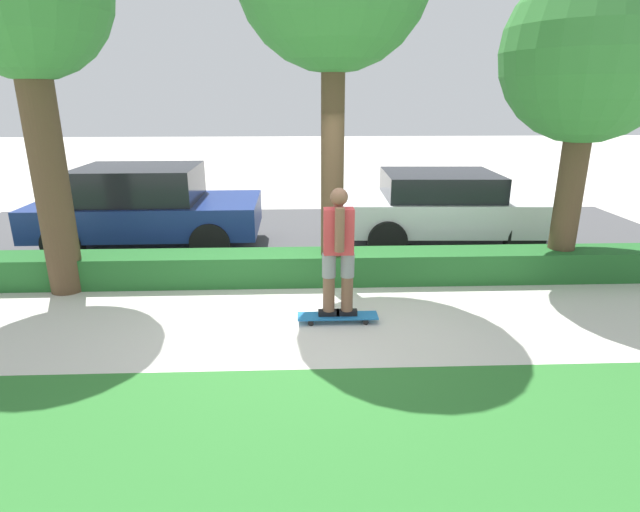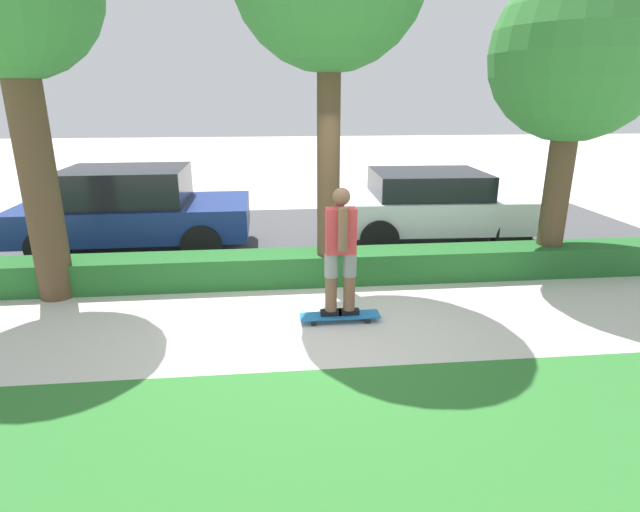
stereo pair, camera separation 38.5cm
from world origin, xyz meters
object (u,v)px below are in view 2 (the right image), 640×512
(skater_person, at_px, (341,250))
(parked_car_middle, at_px, (431,205))
(skateboard, at_px, (340,316))
(tree_far, at_px, (576,58))
(parked_car_front, at_px, (134,209))

(skater_person, bearing_deg, parked_car_middle, 56.58)
(skateboard, height_order, skater_person, skater_person)
(tree_far, xyz_separation_m, parked_car_front, (-6.83, 1.81, -2.44))
(tree_far, bearing_deg, skateboard, -156.99)
(skater_person, xyz_separation_m, tree_far, (3.58, 1.52, 2.28))
(skateboard, xyz_separation_m, parked_car_middle, (2.21, 3.35, 0.66))
(parked_car_front, xyz_separation_m, parked_car_middle, (5.47, 0.02, -0.05))
(parked_car_middle, bearing_deg, skateboard, -121.16)
(skateboard, distance_m, skater_person, 0.87)
(tree_far, distance_m, parked_car_front, 7.47)
(skater_person, xyz_separation_m, parked_car_front, (-3.25, 3.33, -0.16))
(skater_person, bearing_deg, skateboard, 26.57)
(skateboard, relative_size, skater_person, 0.63)
(parked_car_front, bearing_deg, parked_car_middle, -0.50)
(tree_far, height_order, parked_car_front, tree_far)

